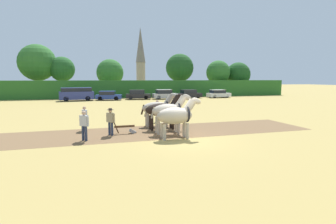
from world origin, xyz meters
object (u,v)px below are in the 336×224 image
Objects in this scene: tree_right at (218,72)px; draft_horse_lead_right at (169,111)px; draft_horse_trail_right at (158,108)px; draft_horse_trail_left at (163,109)px; tree_far_right at (238,75)px; church_spire at (141,58)px; tree_center at (110,73)px; parked_car_right at (218,94)px; plow at (126,128)px; tree_left at (37,63)px; draft_horse_lead_left at (177,115)px; farmer_onlooker_left at (84,124)px; farmer_at_plow at (111,120)px; parked_van at (76,94)px; tree_center_right at (180,68)px; farmer_beside_team at (157,109)px; parked_car_center_left at (138,95)px; parked_car_center_right at (189,94)px; parked_car_center at (165,94)px; parked_car_left at (108,96)px; tree_center_left at (62,69)px; farmer_onlooker_right at (85,117)px.

tree_right is 40.70m from draft_horse_lead_right.
draft_horse_trail_right is at bearing 89.91° from draft_horse_lead_right.
tree_far_right is at bearing 52.33° from draft_horse_trail_left.
church_spire reaches higher than tree_far_right.
parked_car_right is (18.28, -10.05, -3.83)m from tree_center.
plow is at bearing -91.33° from tree_center.
tree_left reaches higher than draft_horse_lead_left.
draft_horse_trail_left is 0.68× the size of parked_car_right.
farmer_at_plow is at bearing -11.96° from farmer_onlooker_left.
farmer_onlooker_left is at bearing -146.14° from draft_horse_trail_right.
farmer_onlooker_left is (-4.90, -2.05, -0.39)m from draft_horse_trail_left.
tree_right is 2.46× the size of draft_horse_trail_left.
parked_van is at bearing 103.72° from draft_horse_lead_right.
tree_right is at bearing 8.76° from parked_van.
tree_center_right reaches higher than tree_far_right.
church_spire is at bearing 81.27° from draft_horse_lead_left.
tree_left is at bearing 160.10° from farmer_beside_team.
parked_van reaches higher than parked_car_center_left.
parked_car_right is (-3.60, -7.76, -3.95)m from tree_right.
tree_center reaches higher than parked_car_center_right.
tree_left is at bearing 61.42° from farmer_at_plow.
draft_horse_lead_left reaches higher than parked_car_right.
parked_car_right is (5.34, -0.41, -0.03)m from parked_car_center_right.
farmer_at_plow is at bearing 172.45° from draft_horse_lead_right.
parked_car_right is (9.12, -29.32, -8.29)m from church_spire.
church_spire is 4.13× the size of parked_car_center.
tree_left is 12.98m from tree_center.
tree_center_right reaches higher than parked_car_right.
parked_car_center_right is (9.07, 0.65, -0.04)m from parked_car_center_left.
draft_horse_trail_left is 1.39m from draft_horse_trail_right.
draft_horse_lead_left is at bearing -124.06° from tree_far_right.
parked_van is at bearing -169.38° from parked_car_left.
tree_center is 26.91m from tree_far_right.
parked_car_left is (-2.82, 22.28, -0.29)m from farmer_beside_team.
draft_horse_trail_left reaches higher than parked_van.
parked_car_center is at bearing -26.90° from tree_left.
tree_center_left is 13.73m from parked_car_left.
tree_center is 14.00m from parked_car_center.
tree_far_right is 43.83m from draft_horse_lead_right.
draft_horse_lead_left is at bearing -56.11° from farmer_onlooker_left.
parked_van is at bearing -168.99° from parked_car_center_left.
tree_center_left is 37.76m from plow.
tree_center_right is 39.53m from draft_horse_lead_right.
tree_center reaches higher than farmer_onlooker_left.
parked_car_left is at bearing 93.96° from draft_horse_lead_right.
church_spire is at bearing 82.16° from parked_car_left.
church_spire is 31.13m from parked_car_center_left.
church_spire is at bearing 80.85° from draft_horse_trail_left.
farmer_onlooker_right is (-5.03, 2.29, -0.50)m from draft_horse_lead_right.
tree_far_right is 4.23× the size of farmer_at_plow.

